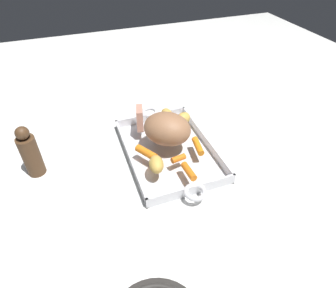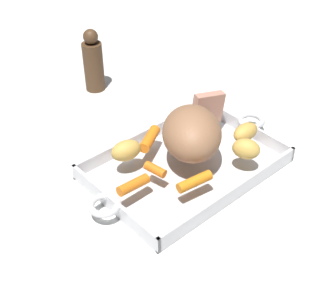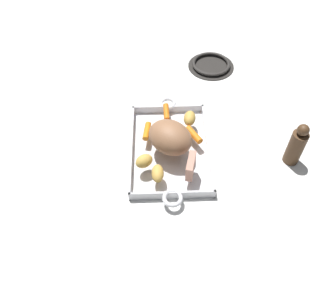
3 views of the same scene
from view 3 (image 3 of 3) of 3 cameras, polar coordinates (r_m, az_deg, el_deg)
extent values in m
plane|color=white|center=(1.08, 0.32, -1.21)|extent=(2.37, 2.37, 0.00)
cube|color=silver|center=(1.08, 0.32, -1.09)|extent=(0.36, 0.25, 0.01)
cube|color=silver|center=(1.08, 6.75, -0.47)|extent=(0.36, 0.01, 0.03)
cube|color=silver|center=(1.07, -6.15, -0.82)|extent=(0.36, 0.01, 0.03)
cube|color=silver|center=(0.96, 0.73, -8.67)|extent=(0.01, 0.25, 0.03)
cube|color=silver|center=(1.19, -0.01, 5.86)|extent=(0.01, 0.25, 0.03)
torus|color=silver|center=(0.94, 0.78, -9.14)|extent=(0.06, 0.06, 0.01)
torus|color=silver|center=(1.19, -0.03, 6.87)|extent=(0.06, 0.06, 0.01)
ellipsoid|color=#956646|center=(1.01, 0.31, 1.15)|extent=(0.18, 0.18, 0.09)
cube|color=tan|center=(0.96, 3.88, -3.75)|extent=(0.08, 0.04, 0.07)
cylinder|color=orange|center=(1.08, -3.60, 2.20)|extent=(0.07, 0.03, 0.02)
cylinder|color=orange|center=(1.07, 4.39, 1.58)|extent=(0.07, 0.05, 0.02)
cylinder|color=orange|center=(1.10, 0.06, 3.38)|extent=(0.03, 0.05, 0.02)
cylinder|color=orange|center=(1.14, -0.28, 5.45)|extent=(0.06, 0.02, 0.02)
ellipsoid|color=gold|center=(0.96, -1.76, -4.99)|extent=(0.06, 0.04, 0.03)
ellipsoid|color=gold|center=(1.10, 3.69, 4.37)|extent=(0.07, 0.05, 0.04)
ellipsoid|color=gold|center=(0.99, -4.07, -2.90)|extent=(0.06, 0.07, 0.04)
cylinder|color=#282623|center=(1.41, 7.28, 12.99)|extent=(0.18, 0.18, 0.01)
torus|color=#2D2B28|center=(1.41, 7.32, 13.32)|extent=(0.15, 0.15, 0.01)
cylinder|color=#4C331E|center=(1.08, 20.76, -0.60)|extent=(0.05, 0.05, 0.12)
sphere|color=#4C331E|center=(1.03, 21.93, 2.19)|extent=(0.04, 0.04, 0.04)
camera|label=1|loc=(1.35, 11.36, 37.70)|focal=30.70mm
camera|label=2|loc=(1.30, -29.21, 34.59)|focal=51.25mm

